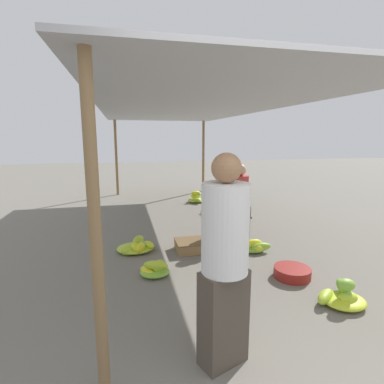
{
  "coord_description": "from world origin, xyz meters",
  "views": [
    {
      "loc": [
        -1.19,
        -1.59,
        1.77
      ],
      "look_at": [
        0.0,
        3.54,
        0.79
      ],
      "focal_mm": 28.0,
      "sensor_mm": 36.0,
      "label": 1
    }
  ],
  "objects": [
    {
      "name": "canopy_post_back_right",
      "position": [
        1.37,
        7.84,
        1.14
      ],
      "size": [
        0.08,
        0.08,
        2.27
      ],
      "primitive_type": "cylinder",
      "color": "olive",
      "rests_on": "ground"
    },
    {
      "name": "banana_pile_right_2",
      "position": [
        0.74,
        6.2,
        0.11
      ],
      "size": [
        0.49,
        0.55,
        0.31
      ],
      "color": "yellow",
      "rests_on": "ground"
    },
    {
      "name": "banana_pile_right_1",
      "position": [
        1.03,
        0.91,
        0.09
      ],
      "size": [
        0.57,
        0.46,
        0.29
      ],
      "color": "#75B337",
      "rests_on": "ground"
    },
    {
      "name": "crate_near",
      "position": [
        -0.21,
        2.77,
        0.08
      ],
      "size": [
        0.44,
        0.44,
        0.17
      ],
      "color": "olive",
      "rests_on": "ground"
    },
    {
      "name": "banana_pile_left_1",
      "position": [
        -1.02,
        2.94,
        0.07
      ],
      "size": [
        0.61,
        0.64,
        0.21
      ],
      "color": "yellow",
      "rests_on": "ground"
    },
    {
      "name": "canopy_tarp",
      "position": [
        0.0,
        4.07,
        2.29
      ],
      "size": [
        3.15,
        7.94,
        0.04
      ],
      "primitive_type": "cube",
      "color": "#B2B2B7",
      "rests_on": "canopy_post_front_left"
    },
    {
      "name": "banana_pile_right_3",
      "position": [
        0.77,
        2.51,
        0.08
      ],
      "size": [
        0.45,
        0.37,
        0.2
      ],
      "color": "#8DBD33",
      "rests_on": "ground"
    },
    {
      "name": "canopy_post_back_left",
      "position": [
        -1.37,
        7.84,
        1.14
      ],
      "size": [
        0.08,
        0.08,
        2.27
      ],
      "primitive_type": "cylinder",
      "color": "olive",
      "rests_on": "ground"
    },
    {
      "name": "banana_pile_left_0",
      "position": [
        -0.84,
        2.04,
        0.08
      ],
      "size": [
        0.4,
        0.34,
        0.22
      ],
      "color": "#A3C52F",
      "rests_on": "ground"
    },
    {
      "name": "basin_black",
      "position": [
        0.86,
        1.59,
        0.07
      ],
      "size": [
        0.46,
        0.46,
        0.13
      ],
      "color": "maroon",
      "rests_on": "ground"
    },
    {
      "name": "banana_pile_right_0",
      "position": [
        0.77,
        4.84,
        0.07
      ],
      "size": [
        0.49,
        0.37,
        0.19
      ],
      "color": "#95C031",
      "rests_on": "ground"
    },
    {
      "name": "vendor_foreground",
      "position": [
        -0.48,
        0.4,
        0.86
      ],
      "size": [
        0.46,
        0.46,
        1.66
      ],
      "color": "#4C4238",
      "rests_on": "ground"
    },
    {
      "name": "canopy_post_front_left",
      "position": [
        -1.37,
        0.3,
        1.14
      ],
      "size": [
        0.08,
        0.08,
        2.27
      ],
      "primitive_type": "cylinder",
      "color": "olive",
      "rests_on": "ground"
    },
    {
      "name": "vendor_seated",
      "position": [
        0.8,
        3.23,
        0.68
      ],
      "size": [
        0.4,
        0.4,
        1.31
      ],
      "color": "#4C4238",
      "rests_on": "ground"
    },
    {
      "name": "stool",
      "position": [
        0.79,
        3.23,
        0.33
      ],
      "size": [
        0.34,
        0.34,
        0.41
      ],
      "color": "#4C4C4C",
      "rests_on": "ground"
    }
  ]
}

